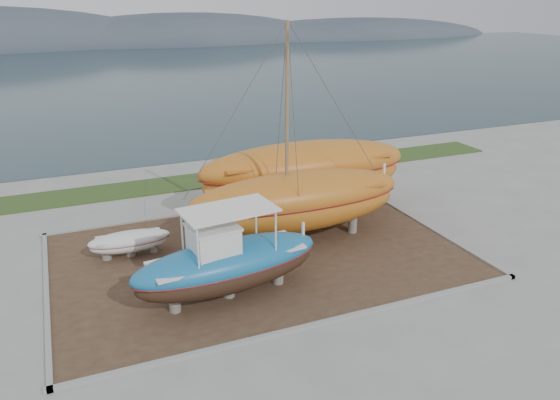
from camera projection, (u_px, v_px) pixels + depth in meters
name	position (u px, v px, depth m)	size (l,w,h in m)	color
ground	(295.00, 298.00, 21.62)	(140.00, 140.00, 0.00)	gray
dirt_patch	(260.00, 255.00, 25.06)	(18.00, 12.00, 0.06)	#422D1E
curb_frame	(260.00, 254.00, 25.04)	(18.60, 12.60, 0.15)	gray
grass_strip	(196.00, 181.00, 34.98)	(44.00, 3.00, 0.08)	#284219
sea	(104.00, 74.00, 82.00)	(260.00, 100.00, 0.04)	#1D353A
mountain_ridge	(79.00, 45.00, 129.45)	(200.00, 36.00, 20.00)	#333D49
blue_caique	(228.00, 254.00, 20.95)	(7.68, 2.40, 3.70)	#1A6AA1
white_dinghy	(130.00, 244.00, 24.83)	(3.67, 1.38, 1.10)	white
orange_sailboat	(298.00, 139.00, 24.58)	(10.57, 3.12, 10.21)	#B5651B
orange_bare_hull	(305.00, 179.00, 29.27)	(11.71, 3.51, 3.84)	#B5651B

